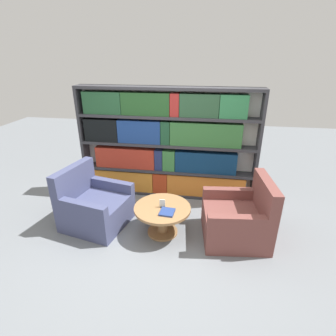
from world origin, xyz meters
The scene contains 7 objects.
ground_plane centered at (0.00, 0.00, 0.00)m, with size 14.00×14.00×0.00m, color slate.
bookshelf centered at (-0.03, 1.34, 0.99)m, with size 3.20×0.30×2.01m.
armchair_left centered at (-0.98, 0.19, 0.31)m, with size 1.06×1.04×0.93m.
armchair_right centered at (1.23, 0.19, 0.31)m, with size 0.98×0.97×0.93m.
coffee_table centered at (0.12, 0.11, 0.32)m, with size 0.83×0.83×0.45m.
table_sign centered at (0.12, 0.11, 0.50)m, with size 0.08×0.06×0.13m.
stray_book centered at (0.22, -0.03, 0.46)m, with size 0.21×0.23×0.02m.
Camera 1 is at (0.72, -3.11, 2.51)m, focal length 28.00 mm.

